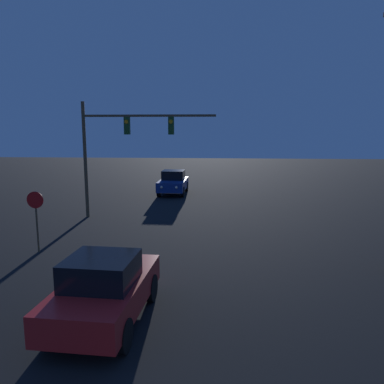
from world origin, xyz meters
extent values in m
cube|color=#B21E1E|center=(-1.75, 6.53, 0.72)|extent=(2.09, 4.06, 0.70)
cube|color=black|center=(-1.76, 6.33, 1.40)|extent=(1.67, 1.67, 0.65)
cylinder|color=black|center=(-2.53, 7.81, 0.37)|extent=(0.25, 0.76, 0.74)
cylinder|color=black|center=(-0.83, 7.71, 0.37)|extent=(0.25, 0.76, 0.74)
cylinder|color=black|center=(-2.68, 5.36, 0.37)|extent=(0.25, 0.76, 0.74)
cylinder|color=black|center=(-0.97, 5.25, 0.37)|extent=(0.25, 0.76, 0.74)
sphere|color=#F9EFC6|center=(-2.15, 8.56, 0.79)|extent=(0.18, 0.18, 0.18)
sphere|color=#F9EFC6|center=(-1.12, 8.50, 0.79)|extent=(0.18, 0.18, 0.18)
cube|color=navy|center=(-2.33, 25.12, 0.72)|extent=(1.95, 4.00, 0.70)
cube|color=black|center=(-2.33, 25.32, 1.40)|extent=(1.62, 1.62, 0.65)
cylinder|color=black|center=(-1.50, 23.87, 0.37)|extent=(0.22, 0.75, 0.74)
cylinder|color=black|center=(-3.21, 23.91, 0.37)|extent=(0.22, 0.75, 0.74)
cylinder|color=black|center=(-1.45, 26.33, 0.37)|extent=(0.22, 0.75, 0.74)
cylinder|color=black|center=(-3.16, 26.37, 0.37)|extent=(0.22, 0.75, 0.74)
sphere|color=#F9EFC6|center=(-1.86, 23.11, 0.79)|extent=(0.18, 0.18, 0.18)
sphere|color=#F9EFC6|center=(-2.89, 23.13, 0.79)|extent=(0.18, 0.18, 0.18)
cylinder|color=brown|center=(-6.09, 17.48, 3.07)|extent=(0.18, 0.18, 6.14)
cube|color=brown|center=(-2.62, 17.48, 5.41)|extent=(6.93, 0.12, 0.12)
cube|color=#1E471E|center=(-3.78, 17.48, 4.90)|extent=(0.28, 0.28, 0.90)
cylinder|color=orange|center=(-3.78, 17.33, 5.10)|extent=(0.20, 0.02, 0.20)
cube|color=#1E471E|center=(-1.47, 17.48, 4.90)|extent=(0.28, 0.28, 0.90)
cylinder|color=orange|center=(-1.47, 17.33, 5.10)|extent=(0.20, 0.02, 0.20)
cylinder|color=brown|center=(-5.95, 11.55, 1.19)|extent=(0.07, 0.07, 2.39)
cylinder|color=red|center=(-5.95, 11.53, 2.06)|extent=(0.65, 0.03, 0.65)
camera|label=1|loc=(1.00, -1.96, 4.71)|focal=35.00mm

